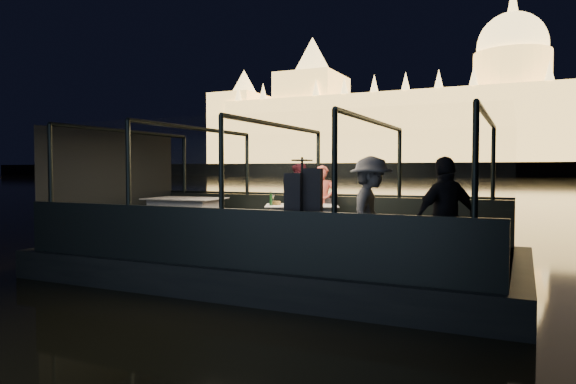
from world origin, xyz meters
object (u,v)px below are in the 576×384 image
at_px(chair_port_left, 291,218).
at_px(wine_bottle, 271,198).
at_px(passenger_dark, 446,217).
at_px(dining_table_central, 301,224).
at_px(person_man_maroon, 301,203).
at_px(chair_port_right, 321,219).
at_px(passenger_stripe, 371,212).
at_px(dining_table_aft, 186,219).
at_px(person_woman_coral, 323,204).
at_px(coat_stand, 302,210).

height_order(chair_port_left, wine_bottle, wine_bottle).
distance_m(chair_port_left, passenger_dark, 4.70).
height_order(dining_table_central, wine_bottle, wine_bottle).
xyz_separation_m(chair_port_left, person_man_maroon, (0.13, 0.27, 0.30)).
relative_size(chair_port_right, passenger_stripe, 0.52).
bearing_deg(wine_bottle, dining_table_central, 35.45).
bearing_deg(chair_port_right, chair_port_left, -156.92).
xyz_separation_m(dining_table_aft, passenger_dark, (5.93, -2.41, 0.47)).
relative_size(person_woman_coral, person_man_maroon, 0.97).
bearing_deg(dining_table_central, passenger_stripe, -46.46).
relative_size(person_woman_coral, passenger_stripe, 0.93).
height_order(dining_table_central, chair_port_left, chair_port_left).
distance_m(dining_table_central, wine_bottle, 0.82).
relative_size(chair_port_left, person_man_maroon, 0.51).
bearing_deg(wine_bottle, passenger_stripe, -34.90).
xyz_separation_m(passenger_dark, wine_bottle, (-3.68, 2.17, 0.06)).
height_order(coat_stand, person_man_maroon, coat_stand).
relative_size(person_man_maroon, wine_bottle, 5.72).
distance_m(chair_port_right, coat_stand, 3.35).
bearing_deg(chair_port_left, dining_table_central, -60.50).
height_order(person_woman_coral, passenger_stripe, passenger_stripe).
height_order(chair_port_right, person_man_maroon, person_man_maroon).
distance_m(chair_port_right, person_woman_coral, 0.38).
distance_m(coat_stand, person_woman_coral, 3.55).
bearing_deg(person_woman_coral, person_man_maroon, 159.08).
bearing_deg(person_man_maroon, coat_stand, -62.15).
bearing_deg(chair_port_left, person_woman_coral, 7.88).
bearing_deg(dining_table_central, chair_port_left, 134.79).
xyz_separation_m(person_man_maroon, wine_bottle, (-0.20, -1.08, 0.17)).
bearing_deg(dining_table_central, person_woman_coral, 75.65).
distance_m(chair_port_left, person_man_maroon, 0.42).
bearing_deg(chair_port_right, dining_table_aft, -149.19).
height_order(chair_port_right, coat_stand, coat_stand).
height_order(coat_stand, wine_bottle, coat_stand).
xyz_separation_m(coat_stand, passenger_dark, (2.00, 0.16, -0.05)).
xyz_separation_m(dining_table_central, person_woman_coral, (0.18, 0.72, 0.36)).
relative_size(dining_table_central, dining_table_aft, 0.90).
bearing_deg(coat_stand, passenger_dark, 4.59).
height_order(chair_port_right, passenger_dark, passenger_dark).
relative_size(chair_port_left, person_woman_coral, 0.52).
xyz_separation_m(chair_port_right, passenger_stripe, (1.79, -2.64, 0.40)).
height_order(dining_table_aft, chair_port_left, chair_port_left).
distance_m(coat_stand, person_man_maroon, 3.72).
relative_size(dining_table_central, person_man_maroon, 0.90).
bearing_deg(coat_stand, passenger_stripe, 32.32).
height_order(person_woman_coral, person_man_maroon, person_man_maroon).
distance_m(dining_table_central, coat_stand, 2.98).
relative_size(person_man_maroon, passenger_stripe, 0.96).
bearing_deg(person_man_maroon, wine_bottle, -95.80).
relative_size(dining_table_central, chair_port_right, 1.65).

